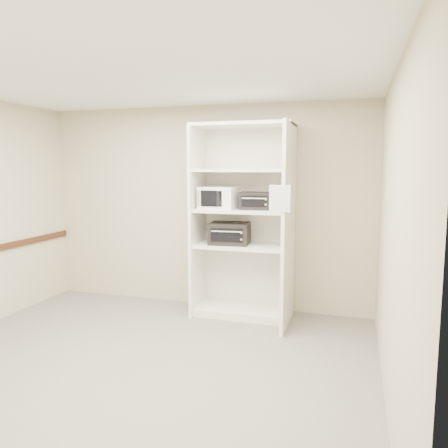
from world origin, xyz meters
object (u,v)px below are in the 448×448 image
(shelving_unit, at_px, (247,228))
(toaster_oven_lower, at_px, (230,233))
(microwave, at_px, (219,198))
(toaster_oven_upper, at_px, (255,201))

(shelving_unit, bearing_deg, toaster_oven_lower, -174.97)
(microwave, bearing_deg, shelving_unit, 12.33)
(shelving_unit, xyz_separation_m, toaster_oven_upper, (0.12, -0.02, 0.35))
(shelving_unit, bearing_deg, toaster_oven_upper, -11.44)
(microwave, height_order, toaster_oven_lower, microwave)
(toaster_oven_upper, bearing_deg, toaster_oven_lower, 173.01)
(shelving_unit, height_order, toaster_oven_lower, shelving_unit)
(toaster_oven_upper, bearing_deg, microwave, 176.06)
(shelving_unit, xyz_separation_m, toaster_oven_lower, (-0.22, -0.02, -0.08))
(toaster_oven_upper, distance_m, toaster_oven_lower, 0.54)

